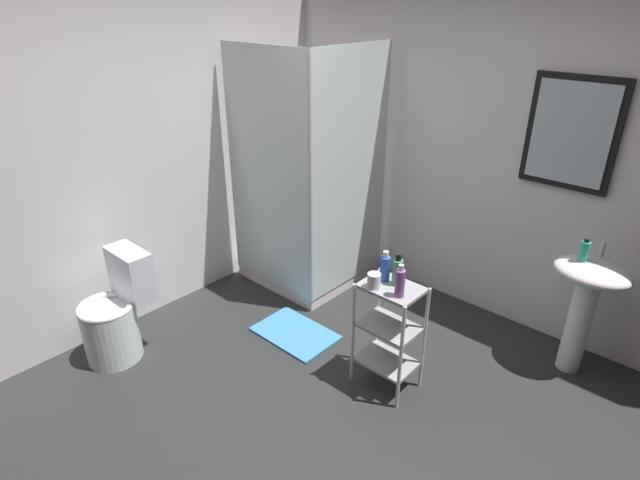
% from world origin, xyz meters
% --- Properties ---
extents(ground_plane, '(4.20, 4.20, 0.02)m').
position_xyz_m(ground_plane, '(0.00, 0.00, -0.01)').
color(ground_plane, '#272829').
extents(wall_back, '(4.20, 0.14, 2.50)m').
position_xyz_m(wall_back, '(0.01, 1.85, 1.25)').
color(wall_back, silver).
rests_on(wall_back, ground_plane).
extents(wall_left, '(0.10, 4.20, 2.50)m').
position_xyz_m(wall_left, '(-1.85, 0.00, 1.25)').
color(wall_left, silver).
rests_on(wall_left, ground_plane).
extents(shower_stall, '(0.92, 0.92, 2.00)m').
position_xyz_m(shower_stall, '(-1.19, 1.18, 0.46)').
color(shower_stall, white).
rests_on(shower_stall, ground_plane).
extents(pedestal_sink, '(0.46, 0.37, 0.81)m').
position_xyz_m(pedestal_sink, '(0.92, 1.52, 0.58)').
color(pedestal_sink, white).
rests_on(pedestal_sink, ground_plane).
extents(sink_faucet, '(0.03, 0.03, 0.10)m').
position_xyz_m(sink_faucet, '(0.92, 1.64, 0.86)').
color(sink_faucet, silver).
rests_on(sink_faucet, pedestal_sink).
extents(toilet, '(0.37, 0.49, 0.76)m').
position_xyz_m(toilet, '(-1.48, -0.45, 0.31)').
color(toilet, white).
rests_on(toilet, ground_plane).
extents(storage_cart, '(0.38, 0.28, 0.74)m').
position_xyz_m(storage_cart, '(0.09, 0.55, 0.44)').
color(storage_cart, silver).
rests_on(storage_cart, ground_plane).
extents(hand_soap_bottle, '(0.06, 0.06, 0.15)m').
position_xyz_m(hand_soap_bottle, '(0.85, 1.51, 0.88)').
color(hand_soap_bottle, '#2DBC99').
rests_on(hand_soap_bottle, pedestal_sink).
extents(body_wash_bottle_green, '(0.06, 0.06, 0.21)m').
position_xyz_m(body_wash_bottle_green, '(0.09, 0.58, 0.83)').
color(body_wash_bottle_green, '#369157').
rests_on(body_wash_bottle_green, storage_cart).
extents(shampoo_bottle_blue, '(0.06, 0.06, 0.19)m').
position_xyz_m(shampoo_bottle_blue, '(0.01, 0.58, 0.82)').
color(shampoo_bottle_blue, blue).
rests_on(shampoo_bottle_blue, storage_cart).
extents(conditioner_bottle_purple, '(0.06, 0.06, 0.20)m').
position_xyz_m(conditioner_bottle_purple, '(0.18, 0.48, 0.83)').
color(conditioner_bottle_purple, '#8B4F9F').
rests_on(conditioner_bottle_purple, storage_cart).
extents(rinse_cup, '(0.08, 0.08, 0.09)m').
position_xyz_m(rinse_cup, '(0.02, 0.46, 0.79)').
color(rinse_cup, silver).
rests_on(rinse_cup, storage_cart).
extents(bath_mat, '(0.60, 0.40, 0.02)m').
position_xyz_m(bath_mat, '(-0.72, 0.53, 0.01)').
color(bath_mat, teal).
rests_on(bath_mat, ground_plane).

